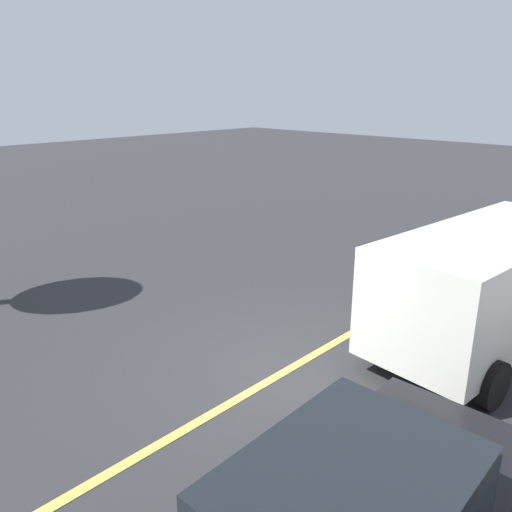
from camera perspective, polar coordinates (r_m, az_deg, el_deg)
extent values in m
plane|color=#2D2D30|center=(8.83, 3.45, -12.73)|extent=(80.00, 80.00, 0.00)
cube|color=#E0D14C|center=(11.03, 13.76, -6.58)|extent=(28.00, 0.16, 0.01)
cube|color=silver|center=(9.98, 24.63, -2.48)|extent=(5.34, 2.41, 1.82)
cube|color=black|center=(8.08, 18.75, -3.41)|extent=(0.31, 1.85, 0.80)
cylinder|color=black|center=(8.51, 24.85, -12.88)|extent=(0.78, 0.32, 0.76)
cylinder|color=black|center=(9.32, 13.60, -8.79)|extent=(0.78, 0.32, 0.76)
cylinder|color=black|center=(12.19, 23.36, -3.26)|extent=(0.78, 0.32, 0.76)
cube|color=black|center=(4.62, 10.29, -25.70)|extent=(2.23, 1.67, 0.69)
cylinder|color=black|center=(6.81, 11.50, -20.48)|extent=(0.65, 0.24, 0.64)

